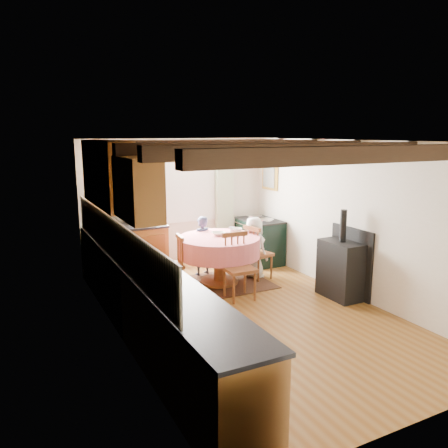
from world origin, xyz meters
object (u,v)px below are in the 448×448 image
dining_table (219,261)px  child_far (202,246)px  chair_left (171,263)px  aga_range (260,241)px  chair_right (259,252)px  cup (232,229)px  chair_near (240,267)px  cast_iron_stove (342,254)px  child_right (254,248)px

dining_table → child_far: bearing=94.3°
chair_left → aga_range: (2.11, 0.74, -0.02)m
chair_left → child_far: bearing=130.9°
dining_table → chair_right: size_ratio=1.42×
chair_right → cup: size_ratio=9.72×
chair_near → cast_iron_stove: bearing=-21.8°
dining_table → child_far: (-0.05, 0.60, 0.13)m
chair_right → cast_iron_stove: (0.65, -1.36, 0.21)m
chair_near → chair_left: chair_near is taller
chair_left → chair_right: bearing=93.2°
chair_near → aga_range: (1.31, 1.56, -0.07)m
chair_left → child_right: bearing=96.2°
chair_left → child_right: (1.53, -0.02, 0.09)m
chair_right → cup: (-0.39, 0.26, 0.39)m
aga_range → child_right: size_ratio=0.88×
child_right → chair_near: bearing=121.1°
child_right → cup: 0.50m
chair_left → child_far: child_far is taller
child_right → cup: size_ratio=11.03×
child_far → child_right: bearing=130.6°
dining_table → chair_right: 0.75m
cast_iron_stove → child_far: 2.46m
chair_left → child_right: size_ratio=0.84×
dining_table → chair_right: (0.75, -0.03, 0.07)m
chair_right → child_right: 0.11m
child_far → child_right: child_right is taller
chair_near → child_right: bearing=50.4°
aga_range → cup: size_ratio=9.71×
dining_table → chair_left: chair_left is taller
dining_table → cup: bearing=32.9°
aga_range → child_far: bearing=-171.1°
cup → chair_near: bearing=-111.3°
child_far → dining_table: bearing=81.0°
cast_iron_stove → child_far: (-1.44, 1.99, -0.15)m
chair_left → cup: size_ratio=9.27×
chair_near → chair_right: bearing=45.6°
dining_table → aga_range: (1.29, 0.81, 0.03)m
aga_range → chair_left: bearing=-160.8°
cup → dining_table: bearing=-147.1°
chair_left → chair_right: size_ratio=0.95×
chair_left → cup: same height
child_far → cup: size_ratio=10.91×
chair_near → chair_right: chair_near is taller
chair_near → chair_left: bearing=137.0°
aga_range → child_far: size_ratio=0.89×
aga_range → cup: bearing=-148.0°
dining_table → chair_near: size_ratio=1.33×
aga_range → child_right: child_right is taller
child_far → chair_near: bearing=77.8°
dining_table → child_far: size_ratio=1.27×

